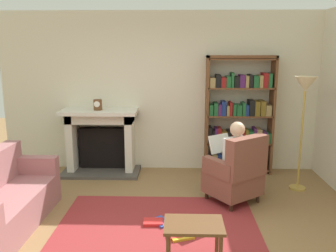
% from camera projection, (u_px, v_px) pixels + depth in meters
% --- Properties ---
extents(ground, '(14.00, 14.00, 0.00)m').
position_uv_depth(ground, '(156.00, 242.00, 3.94)').
color(ground, olive).
extents(back_wall, '(5.60, 0.10, 2.70)m').
position_uv_depth(back_wall, '(164.00, 92.00, 6.15)').
color(back_wall, beige).
rests_on(back_wall, ground).
extents(area_rug, '(2.40, 1.80, 0.01)m').
position_uv_depth(area_rug, '(157.00, 228.00, 4.24)').
color(area_rug, maroon).
rests_on(area_rug, ground).
extents(fireplace, '(1.30, 0.64, 1.09)m').
position_uv_depth(fireplace, '(101.00, 139.00, 6.09)').
color(fireplace, '#4C4742').
rests_on(fireplace, ground).
extents(mantel_clock, '(0.14, 0.14, 0.17)m').
position_uv_depth(mantel_clock, '(98.00, 105.00, 5.87)').
color(mantel_clock, brown).
rests_on(mantel_clock, fireplace).
extents(bookshelf, '(1.12, 0.32, 1.98)m').
position_uv_depth(bookshelf, '(239.00, 118.00, 5.99)').
color(bookshelf, brown).
rests_on(bookshelf, ground).
extents(armchair_reading, '(0.88, 0.88, 0.97)m').
position_uv_depth(armchair_reading, '(236.00, 173.00, 4.86)').
color(armchair_reading, '#331E14').
rests_on(armchair_reading, ground).
extents(seated_reader, '(0.56, 0.59, 1.14)m').
position_uv_depth(seated_reader, '(231.00, 157.00, 4.91)').
color(seated_reader, white).
rests_on(seated_reader, ground).
extents(sofa_floral, '(0.75, 1.71, 0.85)m').
position_uv_depth(sofa_floral, '(1.00, 202.00, 4.21)').
color(sofa_floral, '#A06568').
rests_on(sofa_floral, ground).
extents(side_table, '(0.56, 0.39, 0.49)m').
position_uv_depth(side_table, '(194.00, 231.00, 3.36)').
color(side_table, brown).
rests_on(side_table, ground).
extents(scattered_books, '(0.61, 0.61, 0.04)m').
position_uv_depth(scattered_books, '(166.00, 228.00, 4.20)').
color(scattered_books, red).
rests_on(scattered_books, area_rug).
extents(floor_lamp, '(0.32, 0.32, 1.70)m').
position_uv_depth(floor_lamp, '(305.00, 94.00, 5.13)').
color(floor_lamp, '#B7933F').
rests_on(floor_lamp, ground).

